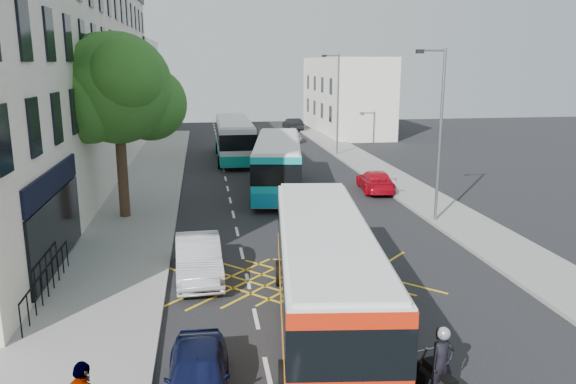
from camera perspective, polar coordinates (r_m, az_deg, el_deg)
name	(u,v)px	position (r m, az deg, el deg)	size (l,w,h in m)	color
ground	(391,362)	(15.36, 10.39, -16.59)	(120.00, 120.00, 0.00)	black
pavement_left	(126,217)	(28.81, -16.17, -2.48)	(5.00, 70.00, 0.15)	gray
pavement_right	(434,205)	(31.01, 14.57, -1.29)	(3.00, 70.00, 0.15)	gray
terrace_main	(46,75)	(38.22, -23.37, 10.86)	(8.30, 45.00, 13.50)	beige
terrace_far	(118,85)	(68.25, -16.89, 10.40)	(8.00, 20.00, 10.00)	silver
building_right	(345,95)	(62.63, 5.82, 9.78)	(6.00, 18.00, 8.00)	silver
street_tree	(117,89)	(27.82, -17.02, 9.94)	(6.30, 5.70, 8.80)	#382619
lamp_near	(439,127)	(26.99, 15.05, 6.41)	(1.45, 0.15, 8.00)	slate
lamp_far	(337,99)	(45.94, 4.98, 9.38)	(1.45, 0.15, 8.00)	slate
railings	(47,280)	(19.78, -23.27, -8.22)	(0.08, 5.60, 1.14)	black
bus_near	(324,272)	(16.37, 3.72, -8.14)	(3.86, 11.23, 3.09)	silver
bus_mid	(278,164)	(33.27, -1.04, 2.87)	(4.21, 11.38, 3.13)	silver
bus_far	(234,138)	(44.53, -5.49, 5.44)	(2.87, 11.26, 3.16)	silver
motorbike	(441,368)	(13.57, 15.26, -16.85)	(0.78, 2.08, 1.88)	black
parked_car_blue	(198,375)	(13.57, -9.15, -17.85)	(1.44, 3.58, 1.22)	black
parked_car_silver	(198,258)	(20.34, -9.08, -6.65)	(1.56, 4.47, 1.47)	#AFB0B7
red_hatchback	(375,181)	(33.84, 8.87, 1.13)	(1.76, 4.34, 1.26)	red
distant_car_grey	(250,131)	(57.99, -3.85, 6.20)	(2.07, 4.49, 1.25)	#414449
distant_car_silver	(290,134)	(54.73, 0.16, 5.87)	(1.59, 3.94, 1.34)	#B4B6BC
distant_car_dark	(293,124)	(63.61, 0.49, 6.90)	(1.45, 4.16, 1.37)	black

